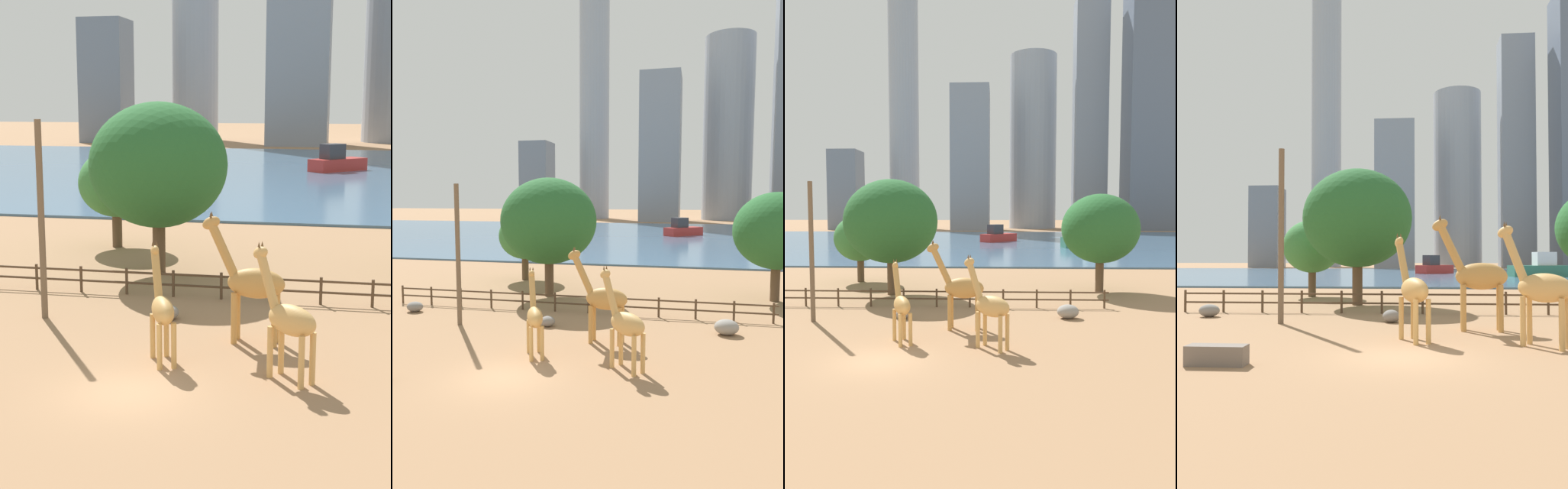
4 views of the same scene
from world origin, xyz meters
TOP-DOWN VIEW (x-y plane):
  - ground_plane at (0.00, 80.00)m, footprint 400.00×400.00m
  - harbor_water at (0.00, 77.00)m, footprint 180.00×86.00m
  - giraffe_tall at (3.26, 5.87)m, footprint 3.39×1.05m
  - giraffe_companion at (4.99, 2.18)m, footprint 2.63×2.20m
  - giraffe_young at (0.40, 3.06)m, footprint 1.63×2.66m
  - utility_pole at (-5.97, 7.42)m, footprint 0.28×0.28m
  - boulder_by_pole at (9.80, 8.88)m, footprint 1.37×1.16m
  - boulder_small at (-0.61, 8.27)m, footprint 0.87×0.83m
  - enclosure_fence at (-0.05, 12.00)m, footprint 26.12×0.14m
  - tree_left_large at (-7.70, 23.42)m, footprint 4.84×4.84m
  - tree_center_broad at (13.81, 18.79)m, footprint 6.38×6.38m
  - tree_right_tall at (-3.23, 16.80)m, footprint 7.45×7.45m
  - boat_ferry at (21.25, 63.00)m, footprint 9.42×4.76m
  - boat_sailboat at (5.18, 77.38)m, footprint 7.66×7.80m
  - skyline_tower_needle at (-46.77, 140.41)m, footprint 9.62×11.00m
  - skyline_block_central at (36.84, 148.30)m, footprint 11.04×8.78m
  - skyline_tower_glass at (-29.06, 152.24)m, footprint 10.73×10.73m
  - skyline_block_left at (17.45, 152.79)m, footprint 16.62×16.62m
  - skyline_block_right at (-4.03, 137.70)m, footprint 12.43×15.14m
  - skyline_tower_short at (54.38, 137.44)m, footprint 16.01×13.53m

SIDE VIEW (x-z plane):
  - ground_plane at x=0.00m, z-range 0.00..0.00m
  - harbor_water at x=0.00m, z-range 0.00..0.20m
  - boulder_small at x=-0.61m, z-range 0.00..0.63m
  - boulder_by_pole at x=9.80m, z-range 0.00..0.87m
  - enclosure_fence at x=-0.05m, z-range 0.11..1.41m
  - boat_sailboat at x=5.18m, z-range -0.37..3.17m
  - boat_ferry at x=21.25m, z-range -0.44..3.52m
  - giraffe_young at x=0.40m, z-range -0.14..4.09m
  - giraffe_companion at x=4.99m, z-range -0.15..4.44m
  - giraffe_tall at x=3.26m, z-range -0.15..4.98m
  - tree_left_large at x=-7.70m, z-range 0.96..7.30m
  - utility_pole at x=-5.97m, z-range 0.00..8.56m
  - tree_center_broad at x=13.81m, z-range 1.18..9.34m
  - tree_right_tall at x=-3.23m, z-range 1.26..10.53m
  - skyline_tower_needle at x=-46.77m, z-range 0.00..26.68m
  - skyline_block_right at x=-4.03m, z-range 0.00..46.28m
  - skyline_block_left at x=17.45m, z-range 0.00..61.10m
  - skyline_block_central at x=36.84m, z-range 0.00..78.00m
  - skyline_tower_short at x=54.38m, z-range 0.00..86.86m
  - skyline_tower_glass at x=-29.06m, z-range 0.00..98.42m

